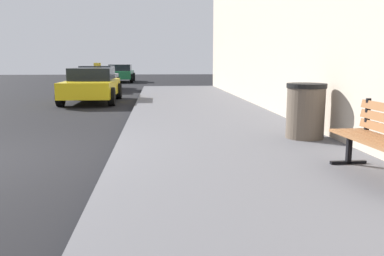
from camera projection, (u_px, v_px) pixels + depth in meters
sidewalk at (238, 151)px, 6.47m from camera, size 4.00×32.00×0.15m
trash_bin at (305, 111)px, 7.13m from camera, size 0.70×0.70×0.99m
car_yellow at (92, 85)px, 14.77m from camera, size 1.94×4.01×1.27m
car_silver at (97, 78)px, 20.98m from camera, size 2.05×4.40×1.43m
car_green at (120, 73)px, 29.13m from camera, size 1.98×4.08×1.27m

